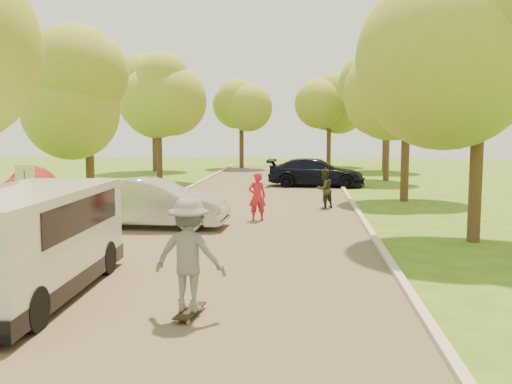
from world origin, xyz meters
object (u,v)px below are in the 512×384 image
(minivan, at_px, (25,241))
(skateboarder, at_px, (189,254))
(dark_sedan, at_px, (316,173))
(silver_sedan, at_px, (154,203))
(person_olive, at_px, (324,189))
(longboard, at_px, (190,311))
(person_striped, at_px, (257,197))
(street_sign, at_px, (25,186))

(minivan, bearing_deg, skateboarder, -16.37)
(minivan, bearing_deg, dark_sedan, 72.92)
(silver_sedan, relative_size, person_olive, 3.00)
(longboard, relative_size, skateboarder, 0.53)
(silver_sedan, relative_size, dark_sedan, 0.90)
(silver_sedan, distance_m, longboard, 9.05)
(minivan, relative_size, person_olive, 3.48)
(person_striped, bearing_deg, silver_sedan, 11.96)
(silver_sedan, relative_size, skateboarder, 2.48)
(minivan, distance_m, skateboarder, 3.42)
(minivan, relative_size, longboard, 5.44)
(person_olive, bearing_deg, person_striped, 9.94)
(street_sign, bearing_deg, skateboarder, -45.73)
(longboard, relative_size, person_striped, 0.60)
(street_sign, bearing_deg, minivan, -63.40)
(street_sign, height_order, person_striped, street_sign)
(person_olive, bearing_deg, longboard, 35.34)
(street_sign, height_order, person_olive, street_sign)
(silver_sedan, xyz_separation_m, skateboarder, (2.91, -8.54, 0.30))
(dark_sedan, bearing_deg, skateboarder, 177.60)
(dark_sedan, distance_m, person_striped, 12.08)
(person_olive, bearing_deg, minivan, 21.11)
(street_sign, bearing_deg, dark_sedan, 62.12)
(minivan, bearing_deg, silver_sedan, 85.41)
(silver_sedan, bearing_deg, longboard, -159.37)
(street_sign, xyz_separation_m, longboard, (5.91, -6.06, -1.46))
(street_sign, relative_size, minivan, 0.39)
(dark_sedan, bearing_deg, silver_sedan, 162.19)
(minivan, distance_m, longboard, 3.56)
(street_sign, relative_size, silver_sedan, 0.46)
(longboard, xyz_separation_m, person_striped, (0.30, 10.19, 0.73))
(street_sign, height_order, longboard, street_sign)
(minivan, xyz_separation_m, person_olive, (6.02, 12.54, -0.28))
(dark_sedan, relative_size, skateboarder, 2.76)
(person_striped, height_order, person_olive, person_striped)
(street_sign, distance_m, silver_sedan, 3.97)
(minivan, xyz_separation_m, longboard, (3.31, -0.87, -0.97))
(person_striped, distance_m, person_olive, 4.02)
(dark_sedan, xyz_separation_m, longboard, (-2.55, -22.06, -0.66))
(street_sign, distance_m, longboard, 8.59)
(minivan, relative_size, silver_sedan, 1.16)
(street_sign, bearing_deg, longboard, -45.73)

